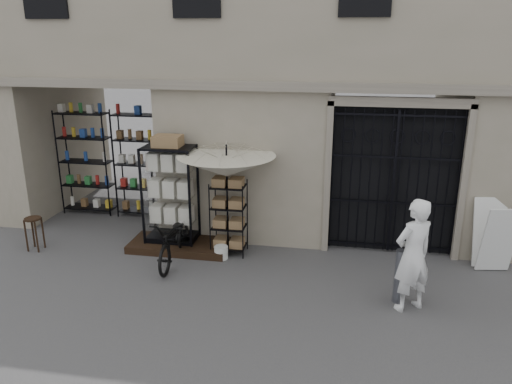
% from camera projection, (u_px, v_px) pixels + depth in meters
% --- Properties ---
extents(ground, '(80.00, 80.00, 0.00)m').
position_uv_depth(ground, '(289.00, 297.00, 8.30)').
color(ground, '#26262A').
rests_on(ground, ground).
extents(main_building, '(14.00, 4.00, 9.00)m').
position_uv_depth(main_building, '(314.00, 18.00, 10.68)').
color(main_building, gray).
rests_on(main_building, ground).
extents(shop_recess, '(3.00, 1.70, 3.00)m').
position_uv_depth(shop_recess, '(105.00, 158.00, 11.22)').
color(shop_recess, black).
rests_on(shop_recess, ground).
extents(shop_shelving, '(2.70, 0.50, 2.50)m').
position_uv_depth(shop_shelving, '(114.00, 164.00, 11.77)').
color(shop_shelving, black).
rests_on(shop_shelving, ground).
extents(iron_gate, '(2.50, 0.21, 3.00)m').
position_uv_depth(iron_gate, '(393.00, 178.00, 9.69)').
color(iron_gate, black).
rests_on(iron_gate, ground).
extents(step_platform, '(2.00, 0.90, 0.15)m').
position_uv_depth(step_platform, '(180.00, 245.00, 10.13)').
color(step_platform, black).
rests_on(step_platform, ground).
extents(display_cabinet, '(1.13, 0.93, 2.11)m').
position_uv_depth(display_cabinet, '(171.00, 199.00, 9.97)').
color(display_cabinet, black).
rests_on(display_cabinet, step_platform).
extents(wire_rack, '(0.73, 0.59, 1.48)m').
position_uv_depth(wire_rack, '(229.00, 219.00, 9.75)').
color(wire_rack, black).
rests_on(wire_rack, ground).
extents(market_umbrella, '(1.88, 1.91, 2.65)m').
position_uv_depth(market_umbrella, '(226.00, 160.00, 9.37)').
color(market_umbrella, black).
rests_on(market_umbrella, ground).
extents(white_bucket, '(0.33, 0.33, 0.26)m').
position_uv_depth(white_bucket, '(221.00, 252.00, 9.67)').
color(white_bucket, silver).
rests_on(white_bucket, ground).
extents(bicycle, '(0.63, 0.93, 1.75)m').
position_uv_depth(bicycle, '(176.00, 262.00, 9.56)').
color(bicycle, black).
rests_on(bicycle, ground).
extents(wooden_stool, '(0.39, 0.39, 0.68)m').
position_uv_depth(wooden_stool, '(35.00, 233.00, 10.01)').
color(wooden_stool, black).
rests_on(wooden_stool, ground).
extents(steel_bollard, '(0.20, 0.20, 0.91)m').
position_uv_depth(steel_bollard, '(399.00, 276.00, 8.02)').
color(steel_bollard, slate).
rests_on(steel_bollard, ground).
extents(shopkeeper, '(1.57, 1.91, 0.44)m').
position_uv_depth(shopkeeper, '(407.00, 308.00, 7.96)').
color(shopkeeper, white).
rests_on(shopkeeper, ground).
extents(easel_sign, '(0.71, 0.79, 1.28)m').
position_uv_depth(easel_sign, '(494.00, 236.00, 9.08)').
color(easel_sign, silver).
rests_on(easel_sign, ground).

